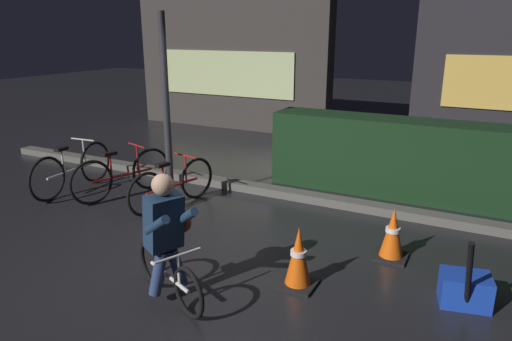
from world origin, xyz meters
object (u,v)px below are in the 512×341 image
(traffic_cone_near, at_px, (298,258))
(parked_bike_center_left, at_px, (173,185))
(closed_umbrella, at_px, (469,278))
(parked_bike_leftmost, at_px, (73,169))
(traffic_cone_far, at_px, (393,234))
(cyclist, at_px, (168,237))
(street_post, at_px, (166,112))
(blue_crate, at_px, (465,289))
(parked_bike_left_mid, at_px, (122,174))

(traffic_cone_near, bearing_deg, parked_bike_center_left, 153.68)
(closed_umbrella, bearing_deg, parked_bike_leftmost, -93.08)
(traffic_cone_far, distance_m, cyclist, 2.48)
(parked_bike_leftmost, relative_size, traffic_cone_far, 2.86)
(cyclist, xyz_separation_m, closed_umbrella, (2.51, 0.91, -0.23))
(street_post, bearing_deg, blue_crate, -12.54)
(street_post, height_order, traffic_cone_far, street_post)
(cyclist, bearing_deg, street_post, 151.20)
(parked_bike_leftmost, distance_m, traffic_cone_far, 4.95)
(parked_bike_left_mid, height_order, traffic_cone_near, parked_bike_left_mid)
(traffic_cone_near, distance_m, blue_crate, 1.56)
(closed_umbrella, bearing_deg, traffic_cone_near, -78.63)
(parked_bike_left_mid, height_order, blue_crate, parked_bike_left_mid)
(blue_crate, relative_size, closed_umbrella, 0.52)
(parked_bike_left_mid, relative_size, parked_bike_center_left, 1.04)
(parked_bike_center_left, xyz_separation_m, traffic_cone_near, (2.43, -1.20, -0.02))
(cyclist, bearing_deg, parked_bike_left_mid, 164.67)
(parked_bike_leftmost, height_order, traffic_cone_near, parked_bike_leftmost)
(cyclist, bearing_deg, traffic_cone_near, 61.49)
(parked_bike_center_left, bearing_deg, traffic_cone_near, -103.35)
(parked_bike_center_left, bearing_deg, cyclist, -130.80)
(parked_bike_center_left, bearing_deg, parked_bike_leftmost, 107.84)
(traffic_cone_far, distance_m, closed_umbrella, 1.20)
(parked_bike_left_mid, relative_size, closed_umbrella, 1.87)
(cyclist, height_order, closed_umbrella, cyclist)
(parked_bike_left_mid, distance_m, cyclist, 3.09)
(street_post, relative_size, blue_crate, 6.13)
(street_post, xyz_separation_m, blue_crate, (4.05, -0.90, -1.20))
(parked_bike_left_mid, bearing_deg, closed_umbrella, -83.56)
(traffic_cone_far, bearing_deg, traffic_cone_near, -124.66)
(traffic_cone_far, height_order, cyclist, cyclist)
(blue_crate, bearing_deg, traffic_cone_far, 142.01)
(parked_bike_center_left, relative_size, cyclist, 1.23)
(traffic_cone_near, height_order, blue_crate, traffic_cone_near)
(street_post, relative_size, parked_bike_leftmost, 1.59)
(parked_bike_center_left, xyz_separation_m, traffic_cone_far, (3.13, -0.18, -0.04))
(traffic_cone_far, xyz_separation_m, blue_crate, (0.80, -0.62, -0.14))
(parked_bike_leftmost, bearing_deg, traffic_cone_far, -94.10)
(parked_bike_left_mid, bearing_deg, blue_crate, -80.76)
(parked_bike_left_mid, distance_m, traffic_cone_far, 4.08)
(parked_bike_left_mid, height_order, closed_umbrella, closed_umbrella)
(street_post, relative_size, parked_bike_center_left, 1.76)
(parked_bike_leftmost, height_order, parked_bike_left_mid, parked_bike_leftmost)
(parked_bike_center_left, height_order, closed_umbrella, closed_umbrella)
(parked_bike_center_left, xyz_separation_m, cyclist, (1.43, -1.96, 0.30))
(cyclist, bearing_deg, closed_umbrella, 44.02)
(closed_umbrella, bearing_deg, cyclist, -64.45)
(cyclist, relative_size, closed_umbrella, 1.47)
(parked_bike_center_left, bearing_deg, blue_crate, -88.53)
(closed_umbrella, bearing_deg, parked_bike_left_mid, -96.43)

